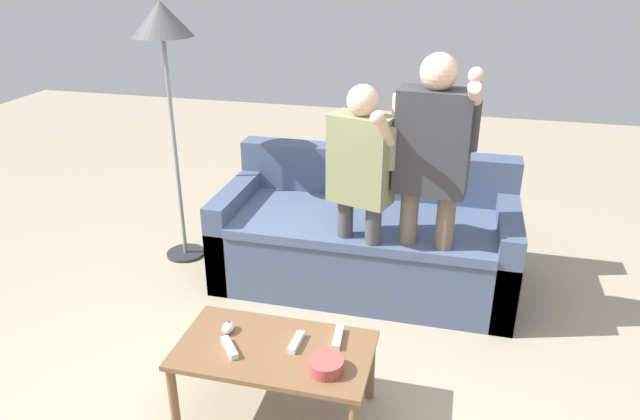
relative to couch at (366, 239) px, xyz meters
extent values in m
plane|color=tan|center=(-0.11, -1.36, -0.30)|extent=(12.00, 12.00, 0.00)
cube|color=#475675|center=(0.00, -0.04, -0.08)|extent=(1.93, 0.90, 0.44)
cube|color=#4D5D7E|center=(0.00, -0.11, 0.17)|extent=(1.65, 0.78, 0.06)
cube|color=#475675|center=(0.00, 0.32, 0.34)|extent=(1.93, 0.18, 0.39)
cube|color=#475675|center=(-0.90, -0.04, 0.01)|extent=(0.14, 0.90, 0.62)
cube|color=#475675|center=(0.90, -0.04, 0.01)|extent=(0.14, 0.90, 0.62)
cube|color=brown|center=(-0.19, -1.40, 0.08)|extent=(0.92, 0.51, 0.03)
cylinder|color=brown|center=(-0.62, -1.62, -0.12)|extent=(0.04, 0.04, 0.36)
cylinder|color=brown|center=(-0.62, -1.18, -0.12)|extent=(0.04, 0.04, 0.36)
cylinder|color=brown|center=(0.23, -1.18, -0.12)|extent=(0.04, 0.04, 0.36)
cylinder|color=#B24C47|center=(0.08, -1.50, 0.12)|extent=(0.16, 0.16, 0.06)
ellipsoid|color=white|center=(-0.45, -1.33, 0.11)|extent=(0.06, 0.09, 0.05)
cylinder|color=#4C4C51|center=(-0.45, -1.32, 0.14)|extent=(0.02, 0.02, 0.01)
cylinder|color=#2D2D33|center=(-1.36, 0.01, -0.29)|extent=(0.28, 0.28, 0.02)
cylinder|color=gray|center=(-1.36, 0.01, 0.50)|extent=(0.03, 0.03, 1.56)
cone|color=#4C4C51|center=(-1.36, 0.01, 1.39)|extent=(0.40, 0.40, 0.22)
cylinder|color=#756656|center=(0.31, -0.38, 0.12)|extent=(0.11, 0.11, 0.84)
cylinder|color=#756656|center=(0.52, -0.40, 0.12)|extent=(0.11, 0.11, 0.84)
cube|color=#38383D|center=(0.41, -0.39, 0.83)|extent=(0.42, 0.24, 0.58)
sphere|color=beige|center=(0.41, -0.39, 1.21)|extent=(0.20, 0.20, 0.20)
cylinder|color=beige|center=(0.21, -0.37, 0.80)|extent=(0.07, 0.07, 0.55)
cylinder|color=#38383D|center=(0.61, -0.40, 0.94)|extent=(0.07, 0.07, 0.27)
cylinder|color=beige|center=(0.60, -0.47, 1.11)|extent=(0.09, 0.27, 0.20)
sphere|color=beige|center=(0.60, -0.55, 1.23)|extent=(0.08, 0.08, 0.08)
cylinder|color=#47474C|center=(-0.07, -0.38, 0.07)|extent=(0.09, 0.09, 0.75)
cylinder|color=#47474C|center=(0.11, -0.44, 0.07)|extent=(0.09, 0.09, 0.75)
cube|color=gray|center=(0.02, -0.41, 0.70)|extent=(0.39, 0.28, 0.51)
sphere|color=beige|center=(0.02, -0.41, 1.04)|extent=(0.18, 0.18, 0.18)
cylinder|color=beige|center=(-0.15, -0.36, 0.68)|extent=(0.07, 0.07, 0.49)
cylinder|color=gray|center=(0.19, -0.47, 0.80)|extent=(0.07, 0.07, 0.24)
cylinder|color=beige|center=(0.16, -0.55, 0.93)|extent=(0.12, 0.21, 0.22)
sphere|color=beige|center=(0.13, -0.64, 1.01)|extent=(0.07, 0.07, 0.07)
cube|color=white|center=(-0.10, -1.35, 0.10)|extent=(0.04, 0.15, 0.03)
cylinder|color=silver|center=(-0.10, -1.32, 0.12)|extent=(0.01, 0.01, 0.00)
cube|color=silver|center=(-0.10, -1.39, 0.12)|extent=(0.02, 0.02, 0.00)
cube|color=white|center=(0.08, -1.27, 0.10)|extent=(0.05, 0.17, 0.03)
cylinder|color=silver|center=(0.08, -1.24, 0.12)|extent=(0.01, 0.01, 0.00)
cube|color=silver|center=(0.09, -1.32, 0.12)|extent=(0.02, 0.02, 0.00)
cube|color=white|center=(-0.39, -1.46, 0.10)|extent=(0.13, 0.15, 0.03)
cylinder|color=silver|center=(-0.41, -1.44, 0.12)|extent=(0.01, 0.01, 0.00)
cube|color=silver|center=(-0.36, -1.50, 0.12)|extent=(0.02, 0.02, 0.00)
camera|label=1|loc=(0.56, -3.51, 1.79)|focal=32.90mm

